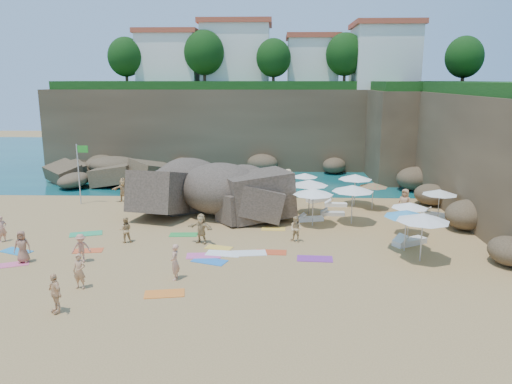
{
  "coord_description": "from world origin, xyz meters",
  "views": [
    {
      "loc": [
        3.12,
        -27.78,
        8.97
      ],
      "look_at": [
        2.0,
        3.0,
        2.0
      ],
      "focal_mm": 35.0,
      "sensor_mm": 36.0,
      "label": 1
    }
  ],
  "objects_px": {
    "flag_pole": "(80,166)",
    "person_stand_3": "(266,205)",
    "rock_outcrop": "(221,213)",
    "parasol_0": "(305,175)",
    "person_stand_6": "(175,262)",
    "person_stand_5": "(123,190)",
    "person_stand_0": "(2,229)",
    "lounger_0": "(319,199)",
    "person_stand_1": "(126,230)",
    "person_stand_2": "(288,181)",
    "person_stand_4": "(405,203)",
    "parasol_2": "(310,183)",
    "parasol_1": "(278,183)"
  },
  "relations": [
    {
      "from": "rock_outcrop",
      "to": "flag_pole",
      "type": "distance_m",
      "value": 11.06
    },
    {
      "from": "flag_pole",
      "to": "person_stand_3",
      "type": "distance_m",
      "value": 14.1
    },
    {
      "from": "parasol_0",
      "to": "person_stand_2",
      "type": "relative_size",
      "value": 1.03
    },
    {
      "from": "person_stand_0",
      "to": "person_stand_5",
      "type": "distance_m",
      "value": 10.49
    },
    {
      "from": "parasol_0",
      "to": "person_stand_0",
      "type": "height_order",
      "value": "parasol_0"
    },
    {
      "from": "person_stand_1",
      "to": "person_stand_5",
      "type": "height_order",
      "value": "person_stand_5"
    },
    {
      "from": "rock_outcrop",
      "to": "person_stand_3",
      "type": "bearing_deg",
      "value": -20.46
    },
    {
      "from": "rock_outcrop",
      "to": "lounger_0",
      "type": "height_order",
      "value": "rock_outcrop"
    },
    {
      "from": "parasol_1",
      "to": "person_stand_6",
      "type": "height_order",
      "value": "parasol_1"
    },
    {
      "from": "parasol_0",
      "to": "person_stand_4",
      "type": "xyz_separation_m",
      "value": [
        6.31,
        -5.55,
        -0.78
      ]
    },
    {
      "from": "lounger_0",
      "to": "flag_pole",
      "type": "bearing_deg",
      "value": 149.96
    },
    {
      "from": "parasol_2",
      "to": "person_stand_2",
      "type": "relative_size",
      "value": 1.3
    },
    {
      "from": "flag_pole",
      "to": "parasol_0",
      "type": "xyz_separation_m",
      "value": [
        16.46,
        2.84,
        -1.1
      ]
    },
    {
      "from": "person_stand_6",
      "to": "parasol_2",
      "type": "bearing_deg",
      "value": 149.47
    },
    {
      "from": "parasol_2",
      "to": "lounger_0",
      "type": "bearing_deg",
      "value": 74.7
    },
    {
      "from": "person_stand_6",
      "to": "person_stand_1",
      "type": "bearing_deg",
      "value": -143.63
    },
    {
      "from": "lounger_0",
      "to": "person_stand_0",
      "type": "relative_size",
      "value": 1.35
    },
    {
      "from": "person_stand_6",
      "to": "person_stand_5",
      "type": "bearing_deg",
      "value": -155.13
    },
    {
      "from": "rock_outcrop",
      "to": "person_stand_0",
      "type": "height_order",
      "value": "rock_outcrop"
    },
    {
      "from": "rock_outcrop",
      "to": "person_stand_3",
      "type": "relative_size",
      "value": 5.12
    },
    {
      "from": "parasol_1",
      "to": "person_stand_3",
      "type": "distance_m",
      "value": 1.85
    },
    {
      "from": "person_stand_0",
      "to": "parasol_0",
      "type": "bearing_deg",
      "value": -20.18
    },
    {
      "from": "parasol_0",
      "to": "person_stand_6",
      "type": "bearing_deg",
      "value": -112.4
    },
    {
      "from": "person_stand_4",
      "to": "parasol_2",
      "type": "bearing_deg",
      "value": -149.27
    },
    {
      "from": "parasol_2",
      "to": "person_stand_3",
      "type": "height_order",
      "value": "parasol_2"
    },
    {
      "from": "person_stand_0",
      "to": "person_stand_3",
      "type": "relative_size",
      "value": 0.88
    },
    {
      "from": "rock_outcrop",
      "to": "person_stand_0",
      "type": "relative_size",
      "value": 5.85
    },
    {
      "from": "lounger_0",
      "to": "person_stand_3",
      "type": "bearing_deg",
      "value": -164.38
    },
    {
      "from": "rock_outcrop",
      "to": "parasol_0",
      "type": "height_order",
      "value": "parasol_0"
    },
    {
      "from": "person_stand_1",
      "to": "person_stand_6",
      "type": "bearing_deg",
      "value": 114.37
    },
    {
      "from": "flag_pole",
      "to": "parasol_1",
      "type": "height_order",
      "value": "flag_pole"
    },
    {
      "from": "person_stand_2",
      "to": "person_stand_5",
      "type": "xyz_separation_m",
      "value": [
        -12.42,
        -3.42,
        -0.07
      ]
    },
    {
      "from": "person_stand_5",
      "to": "lounger_0",
      "type": "bearing_deg",
      "value": -4.97
    },
    {
      "from": "lounger_0",
      "to": "person_stand_4",
      "type": "bearing_deg",
      "value": -73.2
    },
    {
      "from": "rock_outcrop",
      "to": "person_stand_1",
      "type": "distance_m",
      "value": 8.09
    },
    {
      "from": "parasol_2",
      "to": "person_stand_6",
      "type": "height_order",
      "value": "parasol_2"
    },
    {
      "from": "flag_pole",
      "to": "lounger_0",
      "type": "xyz_separation_m",
      "value": [
        17.48,
        1.47,
        -2.67
      ]
    },
    {
      "from": "flag_pole",
      "to": "person_stand_3",
      "type": "bearing_deg",
      "value": -13.55
    },
    {
      "from": "person_stand_6",
      "to": "parasol_0",
      "type": "bearing_deg",
      "value": 157.75
    },
    {
      "from": "rock_outcrop",
      "to": "person_stand_1",
      "type": "height_order",
      "value": "rock_outcrop"
    },
    {
      "from": "flag_pole",
      "to": "person_stand_1",
      "type": "relative_size",
      "value": 3.03
    },
    {
      "from": "person_stand_3",
      "to": "person_stand_0",
      "type": "bearing_deg",
      "value": 132.58
    },
    {
      "from": "person_stand_3",
      "to": "person_stand_6",
      "type": "distance_m",
      "value": 11.32
    },
    {
      "from": "lounger_0",
      "to": "person_stand_4",
      "type": "distance_m",
      "value": 6.79
    },
    {
      "from": "parasol_0",
      "to": "parasol_1",
      "type": "bearing_deg",
      "value": -112.96
    },
    {
      "from": "person_stand_0",
      "to": "lounger_0",
      "type": "bearing_deg",
      "value": -24.76
    },
    {
      "from": "rock_outcrop",
      "to": "person_stand_4",
      "type": "bearing_deg",
      "value": -2.77
    },
    {
      "from": "person_stand_2",
      "to": "rock_outcrop",
      "type": "bearing_deg",
      "value": 69.13
    },
    {
      "from": "person_stand_5",
      "to": "parasol_1",
      "type": "bearing_deg",
      "value": -22.18
    },
    {
      "from": "person_stand_2",
      "to": "parasol_0",
      "type": "bearing_deg",
      "value": 146.3
    }
  ]
}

